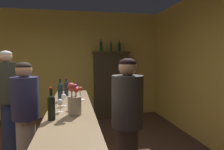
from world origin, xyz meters
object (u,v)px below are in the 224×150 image
at_px(display_cabinet, 111,83).
at_px(display_bottle_left, 101,46).
at_px(flower_arrangement, 74,101).
at_px(display_bottle_center, 119,47).
at_px(wine_bottle_rose, 66,88).
at_px(display_bottle_midleft, 111,47).
at_px(patron_tall, 8,98).
at_px(wine_glass_spare, 73,100).
at_px(cheese_plate, 79,100).
at_px(wine_glass_rear, 77,89).
at_px(wine_glass_mid, 64,97).
at_px(patron_redhead, 25,114).
at_px(bartender, 127,121).
at_px(bar_counter, 71,146).
at_px(wine_glass_front, 60,103).
at_px(wine_bottle_merlot, 51,106).
at_px(wine_bottle_syrah, 60,91).

relative_size(display_cabinet, display_bottle_left, 5.60).
xyz_separation_m(flower_arrangement, display_bottle_center, (1.18, 3.15, 0.76)).
relative_size(wine_bottle_rose, display_bottle_midleft, 1.03).
height_order(wine_bottle_rose, patron_tall, patron_tall).
distance_m(wine_glass_spare, flower_arrangement, 0.24).
bearing_deg(cheese_plate, flower_arrangement, -95.26).
distance_m(wine_glass_rear, wine_glass_spare, 0.94).
bearing_deg(wine_glass_mid, display_bottle_midleft, 68.15).
xyz_separation_m(patron_tall, patron_redhead, (0.40, -0.60, -0.10)).
relative_size(wine_bottle_rose, bartender, 0.18).
distance_m(bar_counter, wine_glass_front, 0.63).
relative_size(wine_bottle_rose, patron_tall, 0.17).
bearing_deg(wine_bottle_merlot, display_bottle_left, 74.52).
relative_size(display_bottle_left, bartender, 0.20).
bearing_deg(bartender, display_bottle_midleft, -108.09).
xyz_separation_m(wine_glass_front, display_bottle_midleft, (1.11, 3.01, 0.80)).
distance_m(cheese_plate, display_bottle_center, 2.80).
relative_size(cheese_plate, display_bottle_midleft, 0.57).
bearing_deg(display_bottle_left, wine_glass_mid, -106.90).
distance_m(wine_glass_mid, cheese_plate, 0.39).
bearing_deg(cheese_plate, patron_redhead, -174.17).
bearing_deg(wine_bottle_syrah, wine_bottle_merlot, -91.65).
relative_size(display_cabinet, wine_glass_mid, 11.37).
relative_size(wine_glass_rear, patron_redhead, 0.09).
bearing_deg(wine_glass_front, wine_glass_spare, 37.18).
height_order(patron_redhead, bartender, bartender).
bearing_deg(wine_glass_spare, wine_bottle_merlot, -117.05).
bearing_deg(wine_bottle_rose, flower_arrangement, -83.66).
height_order(display_cabinet, display_bottle_center, display_bottle_center).
xyz_separation_m(wine_glass_rear, display_bottle_midleft, (0.91, 1.97, 0.80)).
relative_size(wine_glass_mid, bartender, 0.10).
xyz_separation_m(wine_glass_rear, wine_glass_spare, (-0.06, -0.94, 0.00)).
height_order(display_bottle_center, patron_redhead, display_bottle_center).
relative_size(wine_bottle_rose, wine_glass_rear, 2.01).
distance_m(wine_bottle_rose, bartender, 1.32).
xyz_separation_m(display_bottle_midleft, bartender, (-0.36, -3.10, -1.02)).
xyz_separation_m(wine_glass_front, flower_arrangement, (0.15, -0.14, 0.04)).
height_order(display_cabinet, patron_redhead, display_cabinet).
bearing_deg(wine_bottle_rose, wine_glass_front, -91.69).
bearing_deg(flower_arrangement, wine_bottle_rose, 96.34).
xyz_separation_m(wine_glass_mid, bartender, (0.73, -0.38, -0.23)).
bearing_deg(wine_glass_mid, wine_glass_spare, -60.11).
distance_m(display_bottle_center, patron_tall, 3.06).
height_order(wine_bottle_merlot, cheese_plate, wine_bottle_merlot).
bearing_deg(wine_bottle_syrah, display_bottle_midleft, 64.49).
xyz_separation_m(display_cabinet, wine_bottle_syrah, (-1.15, -2.41, 0.21)).
distance_m(display_bottle_midleft, bartender, 3.28).
xyz_separation_m(wine_bottle_merlot, cheese_plate, (0.29, 0.89, -0.13)).
xyz_separation_m(wine_bottle_syrah, display_bottle_center, (1.38, 2.41, 0.77)).
bearing_deg(display_cabinet, wine_bottle_merlot, -109.58).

